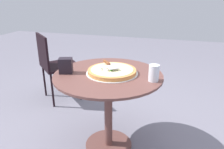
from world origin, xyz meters
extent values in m
plane|color=slate|center=(0.00, 0.00, 0.00)|extent=(10.00, 10.00, 0.00)
cylinder|color=brown|center=(0.00, 0.00, 0.69)|extent=(0.87, 0.87, 0.02)
cylinder|color=brown|center=(0.00, 0.00, 0.35)|extent=(0.07, 0.07, 0.66)
cylinder|color=brown|center=(0.00, 0.00, 0.01)|extent=(0.42, 0.42, 0.02)
cylinder|color=silver|center=(0.02, -0.03, 0.70)|extent=(0.42, 0.42, 0.00)
cylinder|color=#D78C4A|center=(0.02, -0.03, 0.72)|extent=(0.39, 0.39, 0.03)
cylinder|color=beige|center=(0.02, -0.03, 0.73)|extent=(0.34, 0.34, 0.00)
sphere|color=silver|center=(-0.01, 0.06, 0.74)|extent=(0.02, 0.02, 0.02)
sphere|color=#DFF0C2|center=(-0.03, 0.04, 0.74)|extent=(0.01, 0.01, 0.01)
sphere|color=#346C28|center=(-0.02, -0.03, 0.74)|extent=(0.02, 0.02, 0.02)
sphere|color=white|center=(0.00, 0.06, 0.74)|extent=(0.02, 0.02, 0.02)
sphere|color=silver|center=(-0.04, -0.01, 0.74)|extent=(0.02, 0.02, 0.02)
cube|color=silver|center=(0.01, -0.03, 0.75)|extent=(0.13, 0.13, 0.00)
cube|color=brown|center=(0.09, 0.04, 0.76)|extent=(0.09, 0.09, 0.02)
cylinder|color=white|center=(-0.05, -0.36, 0.76)|extent=(0.08, 0.08, 0.12)
cube|color=black|center=(-0.08, 0.33, 0.76)|extent=(0.11, 0.12, 0.12)
cube|color=black|center=(0.74, 0.86, 0.45)|extent=(0.59, 0.59, 0.03)
cube|color=black|center=(0.59, 0.99, 0.66)|extent=(0.30, 0.33, 0.39)
cylinder|color=black|center=(0.99, 0.88, 0.22)|extent=(0.02, 0.02, 0.43)
cylinder|color=black|center=(0.75, 0.61, 0.22)|extent=(0.02, 0.02, 0.43)
cylinder|color=black|center=(0.72, 1.11, 0.22)|extent=(0.02, 0.02, 0.43)
cylinder|color=black|center=(0.48, 0.85, 0.22)|extent=(0.02, 0.02, 0.43)
camera|label=1|loc=(-1.51, -0.48, 1.30)|focal=34.19mm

